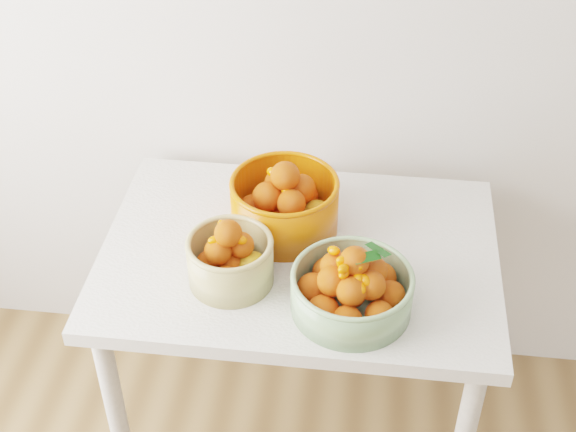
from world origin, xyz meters
name	(u,v)px	position (x,y,z in m)	size (l,w,h in m)	color
table	(299,277)	(-0.38, 1.60, 0.65)	(1.00, 0.70, 0.75)	silver
bowl_cream	(231,259)	(-0.53, 1.47, 0.82)	(0.27, 0.27, 0.18)	tan
bowl_green	(351,288)	(-0.24, 1.41, 0.81)	(0.29, 0.29, 0.18)	gray
bowl_orange	(285,203)	(-0.43, 1.68, 0.83)	(0.32, 0.32, 0.20)	#DB4F09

